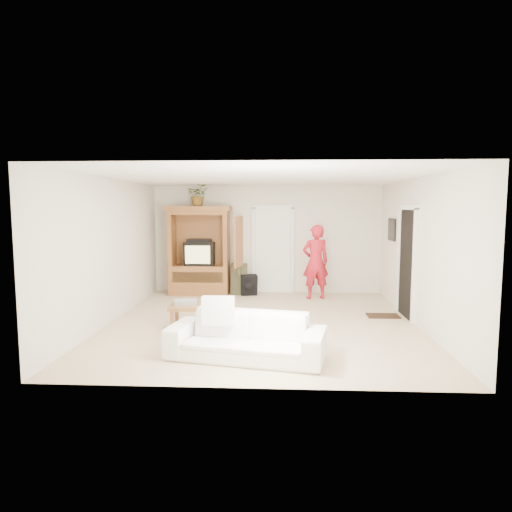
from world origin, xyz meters
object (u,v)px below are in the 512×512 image
Objects in this scene: armoire at (200,256)px; coffee_table at (201,308)px; man at (316,262)px; sofa at (246,336)px.

coffee_table is at bearing -79.92° from armoire.
man is (2.71, -0.42, -0.07)m from armoire.
armoire is 1.24× the size of man.
sofa reaches higher than coffee_table.
armoire is 0.98× the size of sofa.
coffee_table is (0.54, -3.04, -0.56)m from armoire.
man is 4.42m from sofa.
man reaches higher than coffee_table.
sofa is (-1.27, -4.20, -0.53)m from man.
armoire reaches higher than man.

